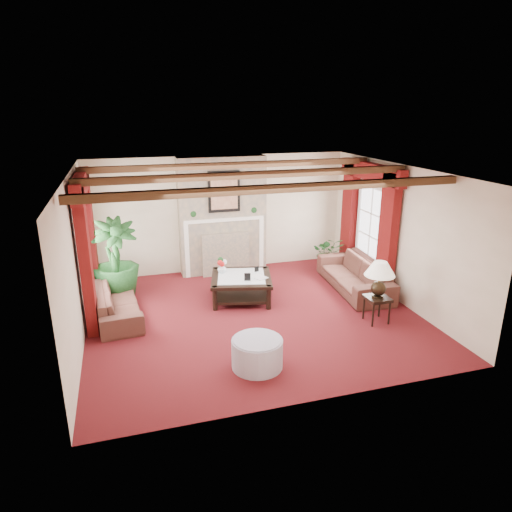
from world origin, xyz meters
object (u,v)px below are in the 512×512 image
object	(u,v)px
potted_palm	(117,276)
side_table	(376,309)
sofa_right	(355,269)
coffee_table	(241,288)
ottoman	(257,353)
sofa_left	(117,299)

from	to	relation	value
potted_palm	side_table	xyz separation A→B (m)	(4.51, -2.51, -0.22)
potted_palm	side_table	world-z (taller)	potted_palm
sofa_right	coffee_table	world-z (taller)	sofa_right
sofa_right	side_table	size ratio (longest dim) A/B	4.76
coffee_table	ottoman	distance (m)	2.58
potted_palm	side_table	distance (m)	5.16
sofa_left	coffee_table	xyz separation A→B (m)	(2.42, 0.17, -0.13)
sofa_left	sofa_right	xyz separation A→B (m)	(4.88, -0.01, 0.07)
potted_palm	ottoman	size ratio (longest dim) A/B	2.30
sofa_left	side_table	bearing A→B (deg)	-113.18
sofa_left	sofa_right	size ratio (longest dim) A/B	0.83
coffee_table	side_table	xyz separation A→B (m)	(2.09, -1.70, -0.00)
sofa_left	sofa_right	world-z (taller)	sofa_right
sofa_left	coffee_table	size ratio (longest dim) A/B	1.62
sofa_left	coffee_table	world-z (taller)	sofa_left
ottoman	potted_palm	bearing A→B (deg)	120.64
sofa_left	ottoman	size ratio (longest dim) A/B	2.49
sofa_left	potted_palm	distance (m)	0.98
potted_palm	ottoman	distance (m)	3.90
sofa_left	ottoman	distance (m)	3.11
potted_palm	coffee_table	xyz separation A→B (m)	(2.41, -0.81, -0.22)
sofa_left	potted_palm	world-z (taller)	potted_palm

